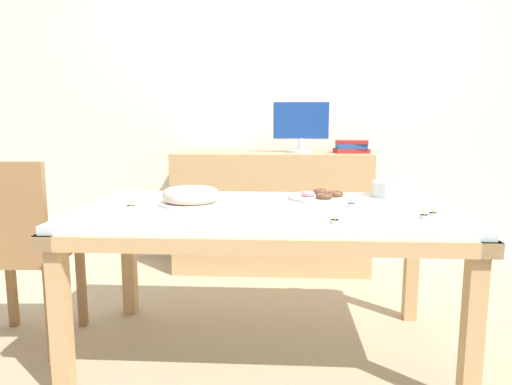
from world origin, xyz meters
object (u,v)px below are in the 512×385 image
(book_stack, at_px, (351,147))
(tealight_near_front, at_px, (130,207))
(plate_stack, at_px, (392,189))
(tealight_left_edge, at_px, (433,214))
(tealight_centre, at_px, (424,216))
(tealight_right_edge, at_px, (335,221))
(computer_monitor, at_px, (301,127))
(cake_chocolate_round, at_px, (191,196))
(pastry_platter, at_px, (322,196))
(chair, at_px, (18,246))
(tealight_near_cakes, at_px, (351,204))

(book_stack, bearing_deg, tealight_near_front, -130.84)
(plate_stack, bearing_deg, tealight_left_edge, -84.55)
(tealight_centre, height_order, tealight_right_edge, same)
(computer_monitor, relative_size, book_stack, 1.68)
(cake_chocolate_round, xyz_separation_m, pastry_platter, (0.64, 0.20, -0.03))
(chair, relative_size, book_stack, 3.72)
(cake_chocolate_round, xyz_separation_m, tealight_near_cakes, (0.76, -0.02, -0.03))
(chair, height_order, tealight_right_edge, chair)
(computer_monitor, bearing_deg, pastry_platter, -86.21)
(computer_monitor, distance_m, tealight_centre, 1.62)
(computer_monitor, distance_m, plate_stack, 1.11)
(tealight_near_front, xyz_separation_m, tealight_left_edge, (1.32, -0.09, 0.00))
(tealight_near_front, bearing_deg, plate_stack, 18.29)
(tealight_centre, xyz_separation_m, tealight_near_cakes, (-0.26, 0.26, 0.00))
(tealight_centre, relative_size, tealight_left_edge, 1.00)
(chair, distance_m, computer_monitor, 2.01)
(cake_chocolate_round, distance_m, tealight_left_edge, 1.09)
(computer_monitor, bearing_deg, plate_stack, -64.99)
(pastry_platter, distance_m, tealight_near_cakes, 0.25)
(cake_chocolate_round, bearing_deg, plate_stack, 15.51)
(chair, xyz_separation_m, cake_chocolate_round, (0.82, 0.09, 0.24))
(computer_monitor, relative_size, tealight_near_front, 10.60)
(chair, bearing_deg, tealight_left_edge, -4.08)
(book_stack, height_order, plate_stack, book_stack)
(cake_chocolate_round, height_order, tealight_near_cakes, cake_chocolate_round)
(computer_monitor, height_order, tealight_near_cakes, computer_monitor)
(tealight_right_edge, distance_m, tealight_near_cakes, 0.39)
(book_stack, height_order, tealight_left_edge, book_stack)
(tealight_left_edge, bearing_deg, chair, 175.92)
(tealight_near_cakes, bearing_deg, chair, -177.39)
(tealight_right_edge, bearing_deg, tealight_centre, 17.21)
(tealight_centre, height_order, tealight_left_edge, same)
(tealight_left_edge, bearing_deg, cake_chocolate_round, 167.98)
(pastry_platter, bearing_deg, tealight_near_cakes, -61.24)
(tealight_right_edge, bearing_deg, tealight_left_edge, 21.04)
(tealight_left_edge, bearing_deg, plate_stack, 95.45)
(chair, bearing_deg, tealight_right_edge, -11.53)
(cake_chocolate_round, relative_size, tealight_right_edge, 7.75)
(pastry_platter, xyz_separation_m, tealight_right_edge, (0.00, -0.59, -0.00))
(plate_stack, xyz_separation_m, tealight_right_edge, (-0.38, -0.68, -0.03))
(tealight_centre, bearing_deg, book_stack, 92.86)
(chair, height_order, tealight_near_front, chair)
(tealight_near_front, height_order, tealight_right_edge, same)
(tealight_near_front, height_order, tealight_near_cakes, same)
(computer_monitor, bearing_deg, book_stack, 0.22)
(computer_monitor, bearing_deg, cake_chocolate_round, -114.78)
(cake_chocolate_round, bearing_deg, tealight_centre, -15.14)
(book_stack, xyz_separation_m, tealight_near_front, (-1.19, -1.38, -0.20))
(computer_monitor, relative_size, cake_chocolate_round, 1.37)
(plate_stack, height_order, tealight_left_edge, plate_stack)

